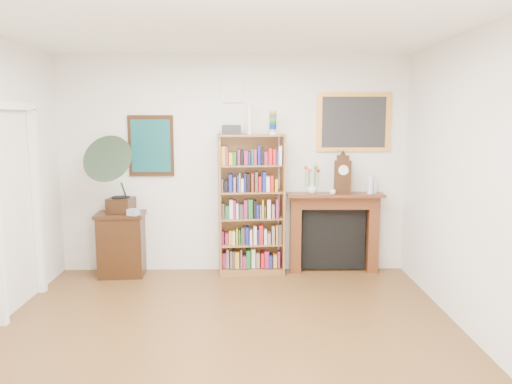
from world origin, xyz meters
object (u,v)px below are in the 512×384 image
at_px(mantel_clock, 342,175).
at_px(teacup, 333,192).
at_px(bottle_left, 370,184).
at_px(bottle_right, 375,185).
at_px(side_cabinet, 122,244).
at_px(flower_vase, 312,188).
at_px(gramophone, 116,170).
at_px(fireplace, 334,226).
at_px(bookshelf, 251,197).
at_px(cd_stack, 133,212).

xyz_separation_m(mantel_clock, teacup, (-0.13, -0.07, -0.21)).
height_order(bottle_left, bottle_right, bottle_left).
bearing_deg(bottle_right, mantel_clock, -174.91).
height_order(side_cabinet, flower_vase, flower_vase).
bearing_deg(gramophone, mantel_clock, 11.44).
distance_m(gramophone, flower_vase, 2.46).
bearing_deg(fireplace, bottle_left, -10.18).
distance_m(bookshelf, bottle_right, 1.60).
distance_m(mantel_clock, teacup, 0.25).
bearing_deg(mantel_clock, bookshelf, -172.57).
bearing_deg(bottle_right, teacup, -169.36).
xyz_separation_m(side_cabinet, bottle_right, (3.25, 0.12, 0.74)).
relative_size(fireplace, gramophone, 1.26).
distance_m(bookshelf, fireplace, 1.16).
distance_m(gramophone, teacup, 2.71).
relative_size(side_cabinet, fireplace, 0.66).
relative_size(mantel_clock, teacup, 6.37).
height_order(mantel_clock, bottle_right, mantel_clock).
relative_size(side_cabinet, flower_vase, 5.89).
xyz_separation_m(fireplace, bottle_right, (0.51, -0.03, 0.54)).
bearing_deg(bookshelf, flower_vase, -4.37).
bearing_deg(teacup, cd_stack, -176.06).
distance_m(mantel_clock, bottle_left, 0.38).
bearing_deg(teacup, fireplace, 69.08).
relative_size(bookshelf, gramophone, 2.11).
xyz_separation_m(teacup, bottle_right, (0.56, 0.10, 0.07)).
bearing_deg(cd_stack, bottle_left, 4.26).
relative_size(cd_stack, bottle_right, 0.60).
distance_m(bookshelf, gramophone, 1.71).
height_order(flower_vase, bottle_left, bottle_left).
bearing_deg(bookshelf, mantel_clock, -5.25).
xyz_separation_m(teacup, bottle_left, (0.49, 0.05, 0.09)).
xyz_separation_m(side_cabinet, teacup, (2.69, 0.01, 0.67)).
distance_m(side_cabinet, gramophone, 0.97).
relative_size(side_cabinet, gramophone, 0.83).
bearing_deg(gramophone, flower_vase, 12.24).
bearing_deg(gramophone, bottle_right, 11.61).
height_order(cd_stack, bottle_right, bottle_right).
xyz_separation_m(side_cabinet, bottle_left, (3.18, 0.06, 0.76)).
bearing_deg(teacup, bookshelf, 176.90).
height_order(bookshelf, bottle_left, bookshelf).
relative_size(bookshelf, flower_vase, 14.95).
bearing_deg(bookshelf, cd_stack, -176.89).
bearing_deg(bottle_left, bottle_right, 38.37).
relative_size(fireplace, flower_vase, 8.94).
xyz_separation_m(cd_stack, mantel_clock, (2.62, 0.24, 0.43)).
height_order(fireplace, bottle_left, bottle_left).
height_order(bookshelf, side_cabinet, bookshelf).
xyz_separation_m(gramophone, mantel_clock, (2.82, 0.19, -0.09)).
xyz_separation_m(bookshelf, bottle_left, (1.52, -0.01, 0.16)).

